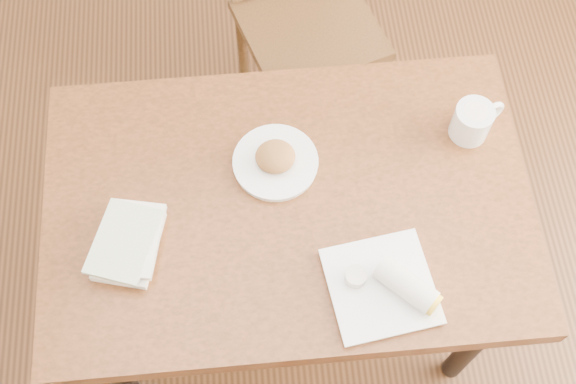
{
  "coord_description": "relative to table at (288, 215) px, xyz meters",
  "views": [
    {
      "loc": [
        -0.07,
        -0.77,
        2.36
      ],
      "look_at": [
        0.0,
        0.0,
        0.8
      ],
      "focal_mm": 45.0,
      "sensor_mm": 36.0,
      "label": 1
    }
  ],
  "objects": [
    {
      "name": "plate_scone",
      "position": [
        -0.02,
        0.11,
        0.11
      ],
      "size": [
        0.22,
        0.22,
        0.07
      ],
      "color": "white",
      "rests_on": "table"
    },
    {
      "name": "ground",
      "position": [
        0.0,
        0.0,
        -0.67
      ],
      "size": [
        4.0,
        5.0,
        0.01
      ],
      "primitive_type": "cube",
      "color": "#472814",
      "rests_on": "ground"
    },
    {
      "name": "table",
      "position": [
        0.0,
        0.0,
        0.0
      ],
      "size": [
        1.21,
        0.79,
        0.75
      ],
      "color": "brown",
      "rests_on": "ground"
    },
    {
      "name": "coffee_mug",
      "position": [
        0.49,
        0.16,
        0.14
      ],
      "size": [
        0.14,
        0.1,
        0.1
      ],
      "color": "white",
      "rests_on": "table"
    },
    {
      "name": "plate_burrito",
      "position": [
        0.21,
        -0.25,
        0.11
      ],
      "size": [
        0.27,
        0.27,
        0.08
      ],
      "color": "white",
      "rests_on": "table"
    },
    {
      "name": "book_stack",
      "position": [
        -0.39,
        -0.09,
        0.11
      ],
      "size": [
        0.19,
        0.23,
        0.05
      ],
      "color": "white",
      "rests_on": "table"
    }
  ]
}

